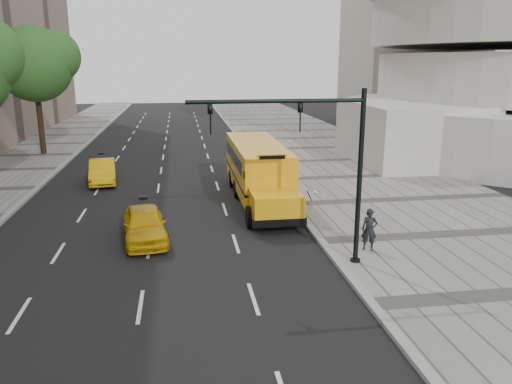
{
  "coord_description": "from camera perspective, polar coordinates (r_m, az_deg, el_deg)",
  "views": [
    {
      "loc": [
        0.42,
        -24.25,
        7.24
      ],
      "look_at": [
        3.5,
        -4.0,
        1.9
      ],
      "focal_mm": 35.0,
      "sensor_mm": 36.0,
      "label": 1
    }
  ],
  "objects": [
    {
      "name": "sidewalk_museum",
      "position": [
        27.82,
        16.29,
        -0.92
      ],
      "size": [
        12.0,
        140.0,
        0.15
      ],
      "primitive_type": "cube",
      "color": "gray",
      "rests_on": "ground"
    },
    {
      "name": "curb_far",
      "position": [
        26.66,
        -26.72,
        -2.59
      ],
      "size": [
        0.3,
        140.0,
        0.15
      ],
      "primitive_type": "cube",
      "color": "gray",
      "rests_on": "ground"
    },
    {
      "name": "ground",
      "position": [
        25.32,
        -9.24,
        -2.2
      ],
      "size": [
        140.0,
        140.0,
        0.0
      ],
      "primitive_type": "plane",
      "color": "black",
      "rests_on": "ground"
    },
    {
      "name": "traffic_signal",
      "position": [
        17.33,
        7.51,
        4.01
      ],
      "size": [
        6.18,
        0.36,
        6.4
      ],
      "color": "black",
      "rests_on": "ground"
    },
    {
      "name": "pedestrian",
      "position": [
        19.79,
        12.83,
        -4.22
      ],
      "size": [
        0.71,
        0.6,
        1.66
      ],
      "primitive_type": "imported",
      "rotation": [
        0.0,
        0.0,
        -0.4
      ],
      "color": "black",
      "rests_on": "sidewalk_museum"
    },
    {
      "name": "taxi_far",
      "position": [
        32.18,
        -17.13,
        2.25
      ],
      "size": [
        2.02,
        4.47,
        1.42
      ],
      "primitive_type": "imported",
      "rotation": [
        0.0,
        0.0,
        0.12
      ],
      "color": "#D29E09",
      "rests_on": "ground"
    },
    {
      "name": "taxi_near",
      "position": [
        21.26,
        -12.6,
        -3.63
      ],
      "size": [
        2.17,
        4.37,
        1.43
      ],
      "primitive_type": "imported",
      "rotation": [
        0.0,
        0.0,
        0.12
      ],
      "color": "#D29E09",
      "rests_on": "ground"
    },
    {
      "name": "tree_c",
      "position": [
        43.03,
        -23.88,
        13.27
      ],
      "size": [
        6.48,
        5.76,
        9.97
      ],
      "color": "black",
      "rests_on": "ground"
    },
    {
      "name": "school_bus",
      "position": [
        27.02,
        0.22,
        2.92
      ],
      "size": [
        2.96,
        11.56,
        3.19
      ],
      "color": "#F3A50F",
      "rests_on": "ground"
    },
    {
      "name": "curb_museum",
      "position": [
        25.9,
        4.14,
        -1.49
      ],
      "size": [
        0.3,
        140.0,
        0.15
      ],
      "primitive_type": "cube",
      "color": "gray",
      "rests_on": "ground"
    }
  ]
}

